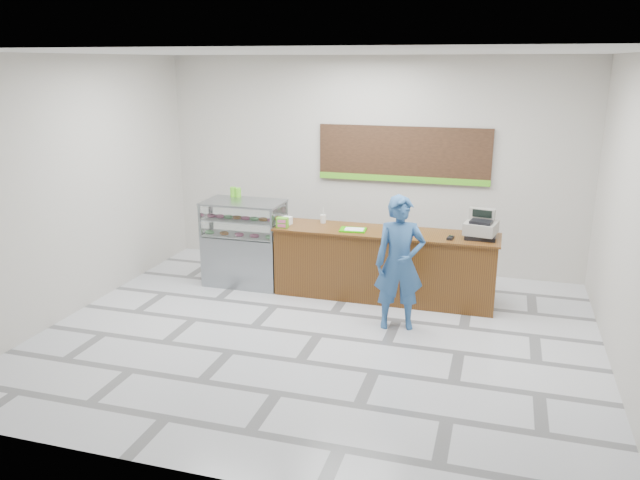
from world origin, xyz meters
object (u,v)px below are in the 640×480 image
(sales_counter, at_px, (384,265))
(serving_tray, at_px, (353,230))
(display_case, at_px, (245,242))
(customer, at_px, (400,263))
(cash_register, at_px, (481,227))

(sales_counter, bearing_deg, serving_tray, -167.53)
(display_case, relative_size, customer, 0.75)
(display_case, distance_m, customer, 2.79)
(sales_counter, bearing_deg, display_case, -180.00)
(cash_register, xyz_separation_m, serving_tray, (-1.80, -0.13, -0.14))
(display_case, height_order, serving_tray, display_case)
(cash_register, xyz_separation_m, customer, (-0.96, -1.02, -0.29))
(cash_register, bearing_deg, sales_counter, -167.97)
(sales_counter, height_order, customer, customer)
(display_case, height_order, cash_register, cash_register)
(display_case, xyz_separation_m, cash_register, (3.56, 0.03, 0.50))
(serving_tray, bearing_deg, customer, -52.04)
(display_case, distance_m, serving_tray, 1.80)
(serving_tray, height_order, customer, customer)
(display_case, bearing_deg, serving_tray, -3.26)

